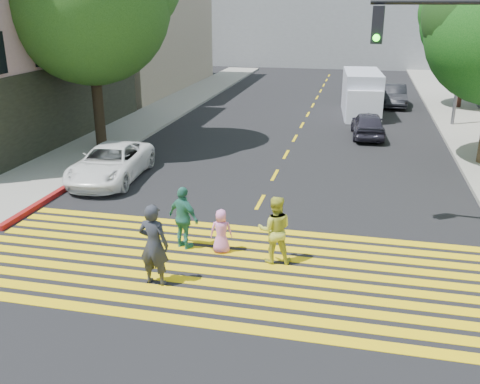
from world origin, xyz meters
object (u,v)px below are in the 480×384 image
(tree_right_far, at_px, (471,17))
(pedestrian_child, at_px, (221,231))
(dark_car_near, at_px, (368,125))
(dark_car_parked, at_px, (394,96))
(silver_car, at_px, (363,84))
(white_van, at_px, (362,95))
(pedestrian_extra, at_px, (184,218))
(white_sedan, at_px, (111,163))
(pedestrian_woman, at_px, (275,230))
(pedestrian_man, at_px, (154,245))

(tree_right_far, xyz_separation_m, pedestrian_child, (-9.19, -22.61, -4.84))
(dark_car_near, height_order, dark_car_parked, dark_car_parked)
(silver_car, xyz_separation_m, white_van, (-0.05, -8.78, 0.59))
(pedestrian_extra, height_order, white_sedan, pedestrian_extra)
(tree_right_far, height_order, dark_car_near, tree_right_far)
(pedestrian_child, relative_size, white_sedan, 0.26)
(pedestrian_child, distance_m, dark_car_near, 14.37)
(pedestrian_woman, relative_size, white_van, 0.32)
(pedestrian_man, xyz_separation_m, pedestrian_extra, (0.05, 1.99, -0.13))
(pedestrian_extra, bearing_deg, pedestrian_woman, -159.68)
(dark_car_parked, bearing_deg, white_sedan, -122.18)
(pedestrian_woman, xyz_separation_m, white_sedan, (-6.98, 5.24, -0.24))
(pedestrian_man, xyz_separation_m, white_van, (4.39, 21.21, 0.19))
(silver_car, bearing_deg, dark_car_near, 90.73)
(pedestrian_extra, xyz_separation_m, silver_car, (4.39, 28.00, -0.26))
(pedestrian_woman, height_order, pedestrian_child, pedestrian_woman)
(pedestrian_man, bearing_deg, pedestrian_extra, -86.30)
(tree_right_far, bearing_deg, pedestrian_child, -112.12)
(pedestrian_man, distance_m, white_van, 21.66)
(pedestrian_man, xyz_separation_m, silver_car, (4.43, 29.99, -0.39))
(dark_car_near, height_order, silver_car, dark_car_near)
(pedestrian_man, bearing_deg, tree_right_far, -107.61)
(pedestrian_child, height_order, dark_car_parked, dark_car_parked)
(dark_car_near, bearing_deg, white_sedan, 39.77)
(tree_right_far, bearing_deg, dark_car_parked, 177.75)
(silver_car, bearing_deg, dark_car_parked, 109.55)
(pedestrian_man, xyz_separation_m, dark_car_parked, (6.38, 24.72, -0.33))
(pedestrian_man, xyz_separation_m, dark_car_near, (4.80, 15.85, -0.36))
(dark_car_near, relative_size, dark_car_parked, 0.92)
(tree_right_far, xyz_separation_m, pedestrian_woman, (-7.74, -22.85, -4.56))
(pedestrian_woman, bearing_deg, white_sedan, -47.78)
(tree_right_far, xyz_separation_m, pedestrian_extra, (-10.22, -22.58, -4.58))
(silver_car, height_order, white_van, white_van)
(tree_right_far, xyz_separation_m, white_van, (-5.88, -3.36, -4.25))
(pedestrian_child, distance_m, white_van, 19.53)
(pedestrian_child, xyz_separation_m, silver_car, (3.35, 28.02, 0.00))
(pedestrian_extra, height_order, dark_car_near, pedestrian_extra)
(tree_right_far, distance_m, pedestrian_child, 24.88)
(white_sedan, bearing_deg, silver_car, 64.56)
(white_van, bearing_deg, white_sedan, -126.60)
(dark_car_near, distance_m, silver_car, 14.15)
(pedestrian_extra, relative_size, white_van, 0.32)
(pedestrian_man, relative_size, pedestrian_woman, 1.13)
(tree_right_far, bearing_deg, white_sedan, -129.89)
(pedestrian_woman, height_order, white_van, white_van)
(pedestrian_man, height_order, white_van, white_van)
(pedestrian_child, distance_m, silver_car, 28.22)
(white_sedan, relative_size, white_van, 0.86)
(pedestrian_woman, relative_size, pedestrian_extra, 1.02)
(silver_car, relative_size, white_van, 0.76)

